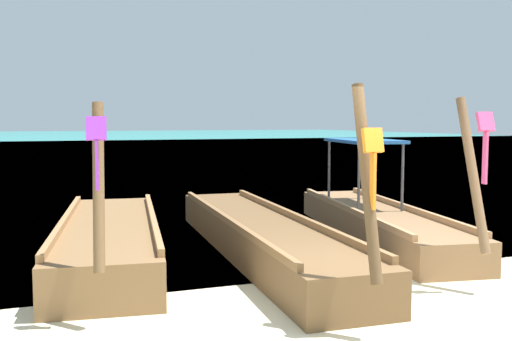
# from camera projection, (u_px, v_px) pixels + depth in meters

# --- Properties ---
(ground) EXTENTS (120.00, 120.00, 0.00)m
(ground) POSITION_uv_depth(u_px,v_px,m) (371.00, 319.00, 6.16)
(ground) COLOR beige
(sea_water) EXTENTS (120.00, 120.00, 0.00)m
(sea_water) POSITION_uv_depth(u_px,v_px,m) (82.00, 140.00, 63.97)
(sea_water) COLOR teal
(sea_water) RESTS_ON ground
(longtail_boat_violet_ribbon) EXTENTS (2.07, 5.81, 2.36)m
(longtail_boat_violet_ribbon) POSITION_uv_depth(u_px,v_px,m) (110.00, 240.00, 8.74)
(longtail_boat_violet_ribbon) COLOR brown
(longtail_boat_violet_ribbon) RESTS_ON ground
(longtail_boat_orange_ribbon) EXTENTS (1.53, 7.28, 2.53)m
(longtail_boat_orange_ribbon) POSITION_uv_depth(u_px,v_px,m) (261.00, 236.00, 9.11)
(longtail_boat_orange_ribbon) COLOR brown
(longtail_boat_orange_ribbon) RESTS_ON ground
(longtail_boat_pink_ribbon) EXTENTS (2.13, 6.45, 2.47)m
(longtail_boat_pink_ribbon) POSITION_uv_depth(u_px,v_px,m) (377.00, 220.00, 10.42)
(longtail_boat_pink_ribbon) COLOR olive
(longtail_boat_pink_ribbon) RESTS_ON ground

